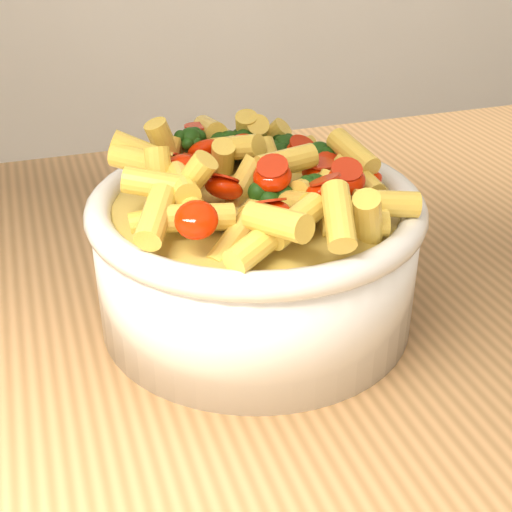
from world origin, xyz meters
name	(u,v)px	position (x,y,z in m)	size (l,w,h in m)	color
table	(280,391)	(0.00, 0.00, 0.80)	(1.20, 0.80, 0.90)	#AE7C4A
serving_bowl	(256,254)	(-0.03, -0.02, 0.96)	(0.26, 0.26, 0.11)	white
pasta_salad	(256,174)	(-0.03, -0.02, 1.02)	(0.20, 0.20, 0.05)	#FFDC50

